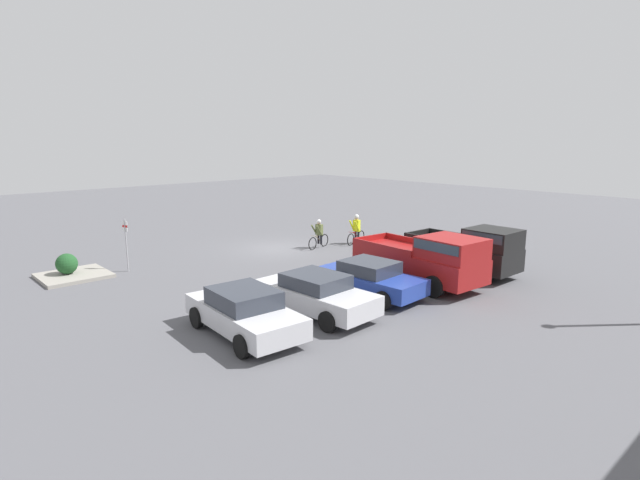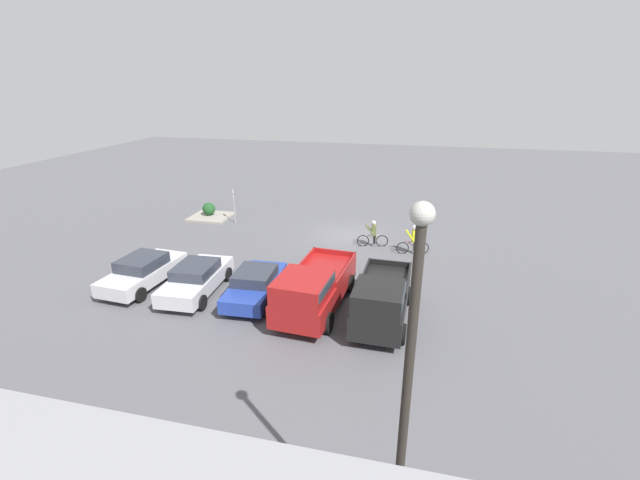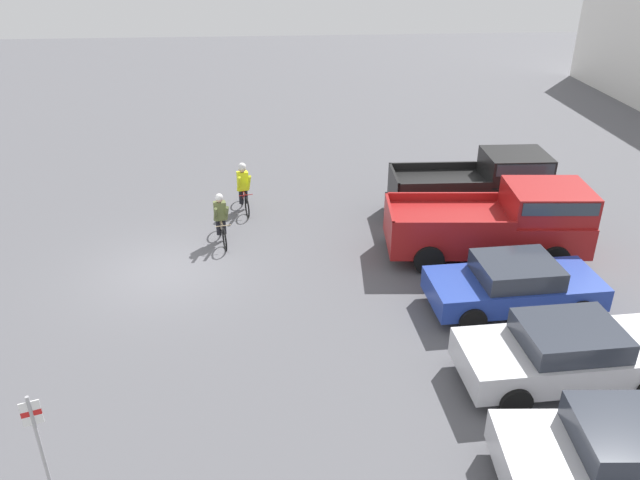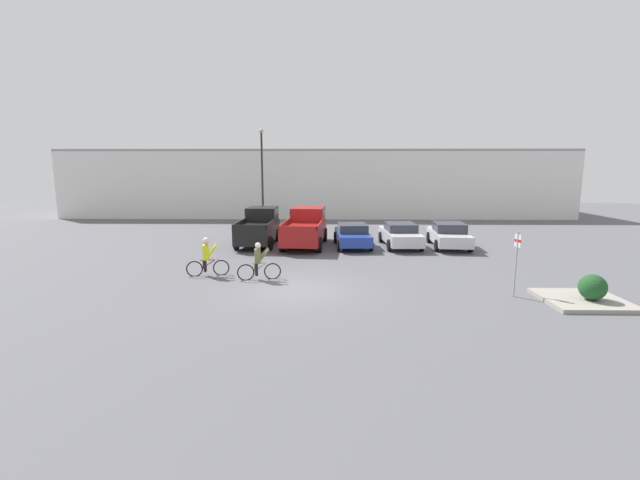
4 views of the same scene
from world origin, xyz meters
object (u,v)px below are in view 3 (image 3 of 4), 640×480
object	(u,v)px
sedan_0	(514,284)
cyclist_0	(221,218)
pickup_truck_0	(481,184)
sedan_2	(631,455)
pickup_truck_1	(503,221)
fire_lane_sign	(40,443)
cyclist_1	(243,186)
sedan_1	(566,353)

from	to	relation	value
sedan_0	cyclist_0	distance (m)	8.65
pickup_truck_0	sedan_2	world-z (taller)	pickup_truck_0
cyclist_0	pickup_truck_1	bearing A→B (deg)	79.29
cyclist_0	fire_lane_sign	bearing A→B (deg)	-12.72
cyclist_1	sedan_0	bearing A→B (deg)	46.26
sedan_1	cyclist_1	size ratio (longest dim) A/B	2.54
sedan_0	cyclist_1	size ratio (longest dim) A/B	2.42
sedan_0	cyclist_0	world-z (taller)	cyclist_0
sedan_0	cyclist_1	distance (m)	9.56
sedan_2	cyclist_1	xyz separation A→B (m)	(-12.21, -6.89, 0.15)
pickup_truck_0	fire_lane_sign	size ratio (longest dim) A/B	2.10
pickup_truck_1	pickup_truck_0	bearing A→B (deg)	174.99
pickup_truck_0	cyclist_1	distance (m)	7.83
sedan_2	fire_lane_sign	size ratio (longest dim) A/B	1.91
pickup_truck_1	sedan_2	xyz separation A→B (m)	(8.36, -0.62, -0.40)
sedan_1	pickup_truck_0	bearing A→B (deg)	174.81
pickup_truck_1	cyclist_0	size ratio (longest dim) A/B	3.22
sedan_1	sedan_2	distance (m)	2.80
pickup_truck_1	sedan_2	world-z (taller)	pickup_truck_1
sedan_1	fire_lane_sign	distance (m)	10.11
pickup_truck_0	sedan_0	world-z (taller)	pickup_truck_0
sedan_0	fire_lane_sign	world-z (taller)	fire_lane_sign
sedan_1	fire_lane_sign	bearing A→B (deg)	-75.69
sedan_2	cyclist_1	bearing A→B (deg)	-150.55
sedan_1	cyclist_1	world-z (taller)	cyclist_1
pickup_truck_1	cyclist_1	xyz separation A→B (m)	(-3.85, -7.52, -0.25)
pickup_truck_1	cyclist_1	bearing A→B (deg)	-117.10
pickup_truck_0	sedan_1	distance (m)	8.43
sedan_0	fire_lane_sign	bearing A→B (deg)	-61.31
pickup_truck_0	cyclist_1	world-z (taller)	pickup_truck_0
sedan_0	cyclist_1	world-z (taller)	cyclist_1
cyclist_1	fire_lane_sign	distance (m)	12.23
pickup_truck_1	fire_lane_sign	world-z (taller)	fire_lane_sign
sedan_0	fire_lane_sign	distance (m)	11.05
sedan_2	cyclist_1	distance (m)	14.02
fire_lane_sign	cyclist_1	bearing A→B (deg)	166.91
sedan_0	sedan_1	size ratio (longest dim) A/B	0.95
pickup_truck_0	fire_lane_sign	bearing A→B (deg)	-44.06
sedan_1	sedan_2	bearing A→B (deg)	-2.23
fire_lane_sign	cyclist_0	bearing A→B (deg)	167.28
pickup_truck_0	fire_lane_sign	xyz separation A→B (m)	(10.88, -10.53, 0.34)
sedan_1	cyclist_0	bearing A→B (deg)	-133.03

